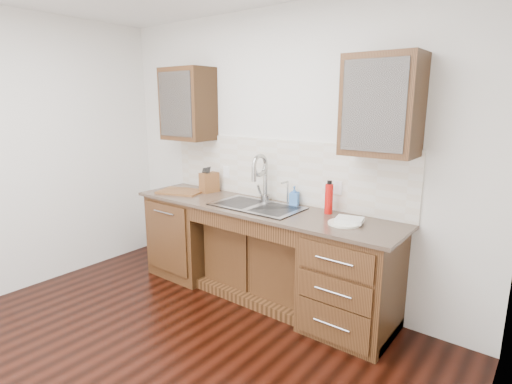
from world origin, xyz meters
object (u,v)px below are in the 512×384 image
Objects in this scene: soap_bottle at (294,196)px; cutting_board at (181,191)px; plate at (344,223)px; water_bottle at (329,199)px; knife_block at (209,182)px.

soap_bottle is 0.40× the size of cutting_board.
plate is 1.87m from cutting_board.
soap_bottle is at bearing 12.84° from cutting_board.
water_bottle is 0.58× the size of cutting_board.
soap_bottle reaches higher than cutting_board.
water_bottle is 1.23× the size of knife_block.
water_bottle reaches higher than cutting_board.
water_bottle is 1.65m from cutting_board.
water_bottle is at bearing 12.70° from knife_block.
cutting_board is at bearing -172.03° from water_bottle.
soap_bottle is 0.39m from water_bottle.
water_bottle reaches higher than knife_block.
water_bottle is 0.34m from plate.
knife_block is at bearing -178.84° from water_bottle.
soap_bottle is at bearing 171.81° from water_bottle.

